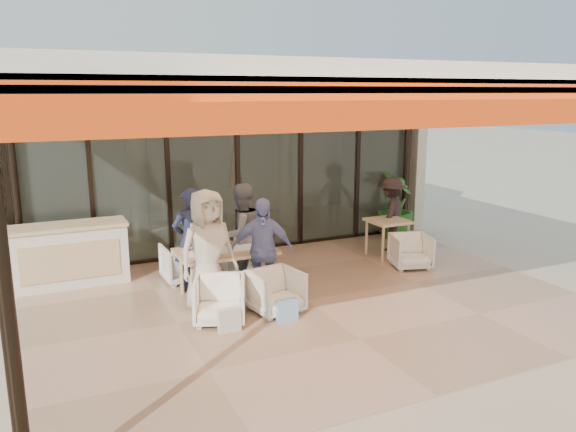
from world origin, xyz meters
The scene contains 21 objects.
ground centered at (0.00, 0.00, 0.00)m, with size 70.00×70.00×0.00m, color #C6B293.
terrace_floor centered at (0.00, 0.00, 0.01)m, with size 8.00×6.00×0.01m, color tan.
terrace_structure centered at (0.00, -0.26, 3.25)m, with size 8.00×6.00×3.40m.
glass_storefront centered at (0.00, 3.00, 1.60)m, with size 8.08×0.10×3.20m.
interior_block centered at (0.01, 5.31, 2.23)m, with size 9.05×3.62×3.52m.
host_counter centered at (-3.18, 2.30, 0.53)m, with size 1.85×0.65×1.04m.
dining_table centered at (-1.02, 0.79, 0.69)m, with size 1.50×0.90×0.93m.
chair_far_left centered at (-1.43, 1.73, 0.35)m, with size 0.69×0.64×0.71m, color white.
chair_far_right centered at (-0.59, 1.73, 0.32)m, with size 0.63×0.59×0.65m, color white.
chair_near_left centered at (-1.43, -0.17, 0.35)m, with size 0.69×0.64×0.71m, color white.
chair_near_right centered at (-0.59, -0.17, 0.35)m, with size 0.67×0.63×0.69m, color white.
diner_navy centered at (-1.43, 1.23, 0.84)m, with size 0.61×0.40×1.67m, color #1A1E3A.
diner_grey centered at (-0.59, 1.23, 0.84)m, with size 0.82×0.64×1.68m, color slate.
diner_cream centered at (-1.43, 0.33, 0.90)m, with size 0.88×0.57×1.79m, color beige.
diner_periwinkle centered at (-0.59, 0.33, 0.80)m, with size 0.94×0.39×1.60m, color #7080BA.
tote_bag_cream centered at (-1.43, -0.57, 0.17)m, with size 0.30×0.10×0.34m, color silver.
tote_bag_blue centered at (-0.59, -0.57, 0.17)m, with size 0.30×0.10×0.34m, color #99BFD8.
side_table centered at (2.45, 1.47, 0.64)m, with size 0.70×0.70×0.74m.
side_chair centered at (2.45, 0.72, 0.34)m, with size 0.66×0.62×0.68m, color white.
standing_woman centered at (2.79, 1.84, 0.75)m, with size 0.97×0.56×1.49m, color black.
potted_palm centered at (3.46, 2.61, 0.71)m, with size 0.80×0.80×1.43m, color #1E5919.
Camera 1 is at (-3.64, -7.16, 3.13)m, focal length 35.00 mm.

